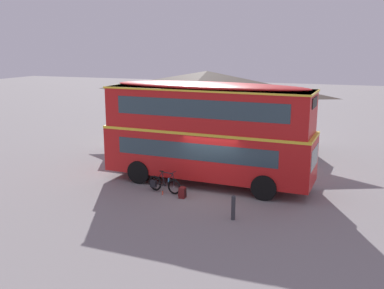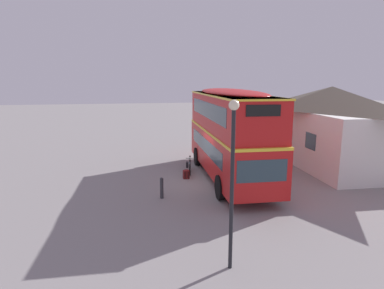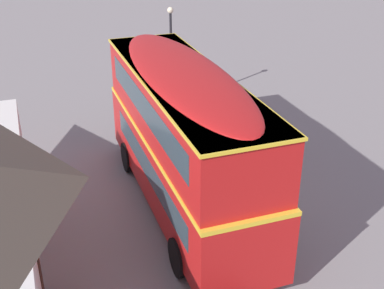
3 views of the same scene
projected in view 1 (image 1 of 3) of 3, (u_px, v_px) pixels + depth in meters
ground_plane at (211, 192)px, 19.65m from camera, size 120.00×120.00×0.00m
double_decker_bus at (208, 129)px, 20.31m from camera, size 9.82×2.93×4.79m
touring_bicycle at (163, 184)px, 19.60m from camera, size 1.69×0.52×0.99m
backpack_on_ground at (182, 192)px, 18.89m from camera, size 0.33×0.33×0.51m
water_bottle_red_squeeze at (163, 193)px, 19.30m from camera, size 0.07×0.07×0.21m
pub_building at (207, 108)px, 28.22m from camera, size 11.94×6.48×4.84m
kerb_bollard at (233, 207)px, 16.47m from camera, size 0.16×0.16×0.97m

